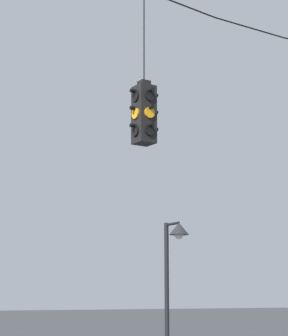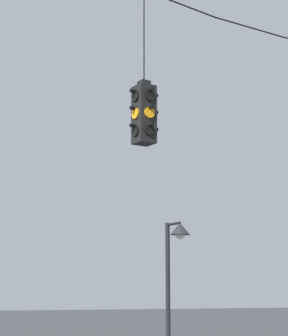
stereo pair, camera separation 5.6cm
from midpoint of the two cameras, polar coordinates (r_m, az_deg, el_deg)
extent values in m
cylinder|color=black|center=(13.06, 2.95, 14.20)|extent=(1.92, 0.03, 0.18)
cylinder|color=black|center=(14.14, 9.43, 11.95)|extent=(1.92, 0.03, 0.03)
cube|color=black|center=(11.82, 0.14, 4.65)|extent=(0.34, 0.34, 1.07)
cube|color=black|center=(12.00, 0.13, 7.34)|extent=(0.19, 0.19, 0.10)
cylinder|color=black|center=(12.33, 0.13, 11.49)|extent=(0.02, 0.02, 1.78)
cylinder|color=black|center=(11.77, 0.63, 6.36)|extent=(0.20, 0.03, 0.20)
cylinder|color=black|center=(11.76, 0.75, 6.84)|extent=(0.07, 0.12, 0.07)
cylinder|color=orange|center=(11.67, 0.63, 4.86)|extent=(0.20, 0.03, 0.20)
cylinder|color=black|center=(11.66, 0.75, 5.33)|extent=(0.07, 0.12, 0.07)
cylinder|color=black|center=(11.59, 0.63, 3.33)|extent=(0.20, 0.03, 0.20)
cylinder|color=black|center=(11.58, 0.75, 3.80)|extent=(0.07, 0.12, 0.07)
cylinder|color=black|center=(12.06, -0.34, 5.91)|extent=(0.20, 0.03, 0.20)
cylinder|color=black|center=(12.13, -0.46, 6.27)|extent=(0.07, 0.12, 0.07)
cylinder|color=orange|center=(11.97, -0.35, 4.44)|extent=(0.20, 0.03, 0.20)
cylinder|color=black|center=(12.03, -0.46, 4.81)|extent=(0.07, 0.12, 0.07)
cylinder|color=black|center=(11.89, -0.35, 2.95)|extent=(0.20, 0.03, 0.20)
cylinder|color=black|center=(11.95, -0.46, 3.32)|extent=(0.07, 0.12, 0.07)
cylinder|color=black|center=(11.82, -0.62, 6.28)|extent=(0.03, 0.20, 0.20)
cylinder|color=black|center=(11.83, -0.81, 6.73)|extent=(0.12, 0.07, 0.07)
cylinder|color=orange|center=(11.73, -0.63, 4.78)|extent=(0.03, 0.20, 0.20)
cylinder|color=black|center=(11.73, -0.81, 5.23)|extent=(0.12, 0.07, 0.07)
cylinder|color=black|center=(11.64, -0.63, 3.26)|extent=(0.03, 0.20, 0.20)
cylinder|color=black|center=(11.64, -0.82, 3.72)|extent=(0.12, 0.07, 0.07)
cylinder|color=black|center=(12.01, 0.88, 5.99)|extent=(0.03, 0.20, 0.20)
cylinder|color=black|center=(12.06, 1.06, 6.37)|extent=(0.12, 0.07, 0.07)
cylinder|color=orange|center=(11.92, 0.88, 4.51)|extent=(0.03, 0.20, 0.20)
cylinder|color=black|center=(11.97, 1.06, 4.90)|extent=(0.12, 0.07, 0.07)
cylinder|color=black|center=(11.84, 0.89, 3.01)|extent=(0.03, 0.20, 0.20)
cylinder|color=black|center=(11.88, 1.07, 3.40)|extent=(0.12, 0.07, 0.07)
cylinder|color=black|center=(17.57, 2.20, -11.38)|extent=(0.12, 0.12, 4.05)
cylinder|color=black|center=(17.44, 2.69, -4.87)|extent=(0.07, 0.57, 0.07)
cone|color=#232328|center=(17.19, 3.25, -5.30)|extent=(0.52, 0.52, 0.31)
sphere|color=silver|center=(17.18, 3.26, -5.82)|extent=(0.24, 0.24, 0.24)
camera|label=1|loc=(0.03, -89.86, -0.03)|focal=70.00mm
camera|label=2|loc=(0.03, 90.14, 0.03)|focal=70.00mm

